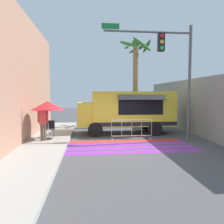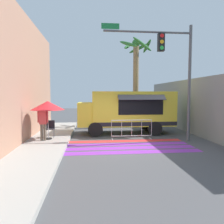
% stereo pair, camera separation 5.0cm
% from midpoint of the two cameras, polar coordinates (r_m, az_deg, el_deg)
% --- Properties ---
extents(ground_plane, '(60.00, 60.00, 0.00)m').
position_cam_midpoint_polar(ground_plane, '(10.76, 3.37, -8.75)').
color(ground_plane, '#4C4C4F').
extents(sidewalk_left, '(4.40, 16.00, 0.16)m').
position_cam_midpoint_polar(sidewalk_left, '(11.09, -23.27, -8.28)').
color(sidewalk_left, '#A8A59E').
rests_on(sidewalk_left, ground_plane).
extents(building_left_facade, '(0.25, 16.00, 6.59)m').
position_cam_midpoint_polar(building_left_facade, '(10.87, -23.95, 8.48)').
color(building_left_facade, tan).
rests_on(building_left_facade, ground_plane).
extents(concrete_wall_right, '(0.20, 16.00, 3.48)m').
position_cam_midpoint_polar(concrete_wall_right, '(14.87, 19.99, 1.43)').
color(concrete_wall_right, gray).
rests_on(concrete_wall_right, ground_plane).
extents(crosswalk_painted, '(6.40, 2.84, 0.01)m').
position_cam_midpoint_polar(crosswalk_painted, '(10.66, 3.46, -8.85)').
color(crosswalk_painted, purple).
rests_on(crosswalk_painted, ground_plane).
extents(food_truck, '(5.97, 2.70, 2.67)m').
position_cam_midpoint_polar(food_truck, '(13.93, 3.31, 0.64)').
color(food_truck, yellow).
rests_on(food_truck, ground_plane).
extents(traffic_signal_pole, '(4.73, 0.29, 6.06)m').
position_cam_midpoint_polar(traffic_signal_pole, '(12.04, 15.46, 12.43)').
color(traffic_signal_pole, '#515456').
rests_on(traffic_signal_pole, ground_plane).
extents(patio_umbrella, '(1.71, 1.71, 1.99)m').
position_cam_midpoint_polar(patio_umbrella, '(11.69, -16.57, 1.59)').
color(patio_umbrella, black).
rests_on(patio_umbrella, sidewalk_left).
extents(folding_chair, '(0.46, 0.46, 0.91)m').
position_cam_midpoint_polar(folding_chair, '(12.37, -15.97, -3.83)').
color(folding_chair, '#4C4C51').
rests_on(folding_chair, sidewalk_left).
extents(vendor_person, '(0.53, 0.23, 1.77)m').
position_cam_midpoint_polar(vendor_person, '(11.49, -17.71, -2.14)').
color(vendor_person, brown).
rests_on(vendor_person, sidewalk_left).
extents(barricade_front, '(2.27, 0.44, 1.09)m').
position_cam_midpoint_polar(barricade_front, '(12.15, 5.06, -4.59)').
color(barricade_front, '#B7BABF').
rests_on(barricade_front, ground_plane).
extents(palm_tree, '(2.55, 2.58, 6.62)m').
position_cam_midpoint_polar(palm_tree, '(16.86, 6.19, 10.75)').
color(palm_tree, '#7A664C').
rests_on(palm_tree, ground_plane).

